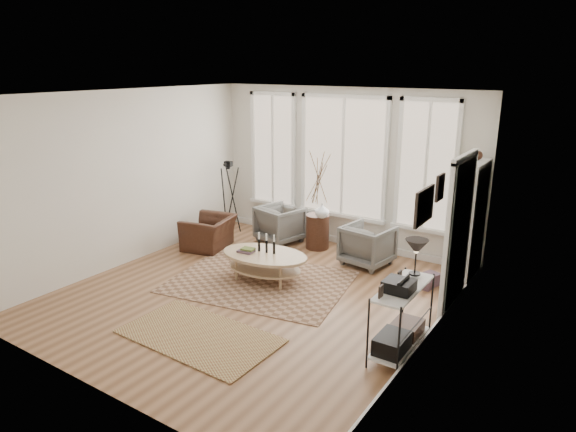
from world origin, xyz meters
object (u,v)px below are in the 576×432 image
Objects in this scene: accent_chair at (209,233)px; coffee_table at (264,259)px; low_shelf at (402,312)px; armchair_left at (280,224)px; side_table at (318,203)px; armchair_right at (368,245)px; bookcase at (469,223)px.

coffee_table is at bearing 56.50° from accent_chair.
low_shelf reaches higher than coffee_table.
low_shelf is 0.87× the size of coffee_table.
side_table reaches higher than armchair_left.
armchair_left is 0.43× the size of side_table.
low_shelf is at bearing 130.99° from armchair_right.
bookcase reaches higher than low_shelf.
low_shelf is 2.77m from armchair_right.
armchair_right is at bearing -170.08° from armchair_left.
accent_chair is at bearing 161.25° from low_shelf.
accent_chair is at bearing -166.33° from bookcase.
side_table is at bearing 109.96° from accent_chair.
accent_chair is at bearing 63.04° from armchair_left.
bookcase reaches higher than coffee_table.
coffee_table is 1.85m from armchair_left.
side_table is (0.78, 0.07, 0.51)m from armchair_left.
accent_chair is at bearing -147.02° from side_table.
coffee_table is at bearing -147.09° from bookcase.
low_shelf is at bearing 158.58° from armchair_left.
coffee_table reaches higher than accent_chair.
side_table reaches higher than low_shelf.
bookcase is 2.56m from low_shelf.
bookcase reaches higher than armchair_left.
armchair_left is at bearing -179.27° from bookcase.
side_table is 2.08m from accent_chair.
coffee_table is 1.84m from accent_chair.
bookcase reaches higher than side_table.
side_table is (-0.05, 1.73, 0.51)m from coffee_table.
armchair_right is 0.43× the size of side_table.
bookcase is at bearing -164.70° from armchair_right.
bookcase is 3.51m from armchair_left.
bookcase reaches higher than armchair_right.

